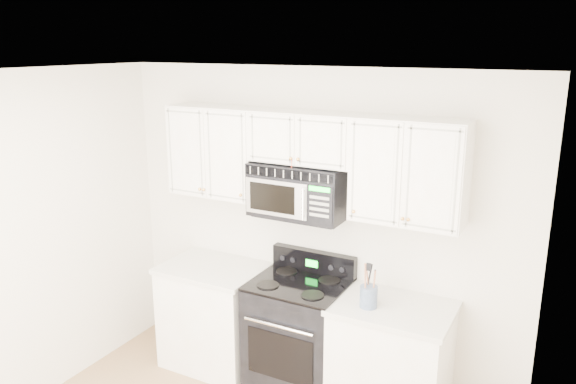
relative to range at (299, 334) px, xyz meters
The scene contains 9 objects.
room 1.66m from the range, 91.04° to the right, with size 3.51×3.51×2.61m.
base_cabinet_left 0.83m from the range, behind, with size 0.86×0.65×0.92m.
base_cabinet_right 0.78m from the range, ahead, with size 0.86×0.65×0.92m.
range is the anchor object (origin of this frame).
upper_cabinets 1.46m from the range, 100.26° to the left, with size 2.44×0.37×0.75m.
microwave 1.18m from the range, 119.55° to the left, with size 0.76×0.43×0.42m.
utensil_crock 0.82m from the range, 10.05° to the right, with size 0.13×0.13×0.34m.
shaker_salt 0.74m from the range, ahead, with size 0.04×0.04×0.10m.
shaker_pepper 0.78m from the range, ahead, with size 0.04×0.04×0.10m.
Camera 1 is at (1.87, -2.22, 2.77)m, focal length 35.00 mm.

